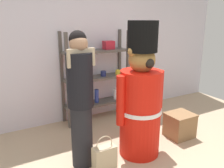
# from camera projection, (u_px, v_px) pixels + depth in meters

# --- Properties ---
(back_wall) EXTENTS (6.40, 0.12, 2.60)m
(back_wall) POSITION_uv_depth(u_px,v_px,m) (72.00, 46.00, 4.03)
(back_wall) COLOR silver
(back_wall) RESTS_ON ground_plane
(merchandise_shelf) EXTENTS (1.18, 0.35, 1.56)m
(merchandise_shelf) POSITION_uv_depth(u_px,v_px,m) (96.00, 75.00, 4.15)
(merchandise_shelf) COLOR #4C4742
(merchandise_shelf) RESTS_ON ground_plane
(teddy_bear_guard) EXTENTS (0.70, 0.55, 1.74)m
(teddy_bear_guard) POSITION_uv_depth(u_px,v_px,m) (141.00, 100.00, 3.04)
(teddy_bear_guard) COLOR red
(teddy_bear_guard) RESTS_ON ground_plane
(person_shopper) EXTENTS (0.32, 0.30, 1.64)m
(person_shopper) POSITION_uv_depth(u_px,v_px,m) (81.00, 98.00, 2.76)
(person_shopper) COLOR black
(person_shopper) RESTS_ON ground_plane
(shopping_bag) EXTENTS (0.28, 0.13, 0.45)m
(shopping_bag) POSITION_uv_depth(u_px,v_px,m) (105.00, 158.00, 2.83)
(shopping_bag) COLOR #C1AD89
(shopping_bag) RESTS_ON ground_plane
(display_crate) EXTENTS (0.40, 0.36, 0.37)m
(display_crate) POSITION_uv_depth(u_px,v_px,m) (180.00, 125.00, 3.63)
(display_crate) COLOR olive
(display_crate) RESTS_ON ground_plane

